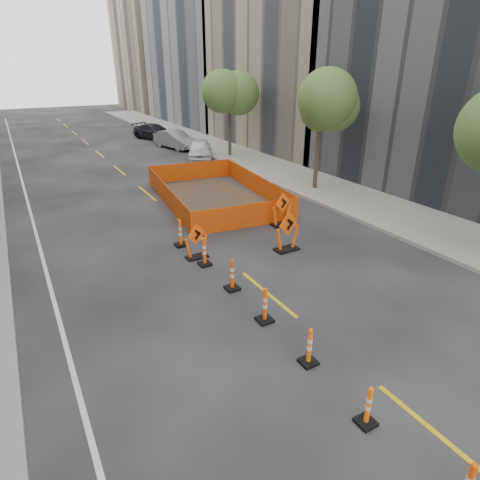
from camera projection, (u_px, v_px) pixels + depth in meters
ground_plane at (363, 373)px, 9.21m from camera, size 140.00×140.00×0.00m
sidewalk_right at (323, 187)px, 22.79m from camera, size 4.00×90.00×0.15m
bld_right_c at (310, 57)px, 33.00m from camera, size 12.00×16.00×14.00m
bld_right_d at (219, 29)px, 44.82m from camera, size 12.00×18.00×20.00m
bld_right_e at (164, 53)px, 60.26m from camera, size 12.00×14.00×16.00m
tree_r_b at (321, 105)px, 20.73m from camera, size 2.80×2.80×5.95m
tree_r_c at (229, 94)px, 28.67m from camera, size 2.80×2.80×5.95m
channelizer_2 at (368, 406)px, 7.73m from camera, size 0.37×0.37×0.93m
channelizer_3 at (310, 346)px, 9.31m from camera, size 0.39×0.39×0.99m
channelizer_4 at (265, 305)px, 10.85m from camera, size 0.42×0.42×1.06m
channelizer_5 at (232, 274)px, 12.41m from camera, size 0.42×0.42×1.07m
channelizer_6 at (204, 251)px, 13.94m from camera, size 0.42×0.42×1.06m
channelizer_7 at (180, 233)px, 15.41m from camera, size 0.44×0.44×1.10m
chevron_sign_left at (196, 241)px, 14.41m from camera, size 1.03×0.80×1.35m
chevron_sign_center at (287, 231)px, 14.96m from camera, size 1.13×0.79×1.56m
chevron_sign_right at (282, 209)px, 17.31m from camera, size 1.12×0.85×1.50m
safety_fence at (214, 190)px, 20.73m from camera, size 5.92×8.98×1.06m
parked_car_near at (200, 150)px, 29.43m from camera, size 3.34×4.57×1.45m
parked_car_mid at (175, 139)px, 33.33m from camera, size 2.59×4.63×1.44m
parked_car_far at (155, 132)px, 37.40m from camera, size 3.59×5.05×1.36m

